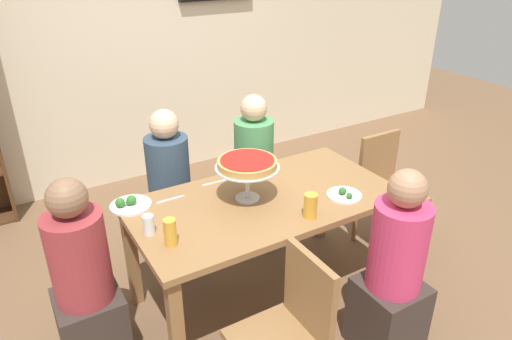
{
  "coord_description": "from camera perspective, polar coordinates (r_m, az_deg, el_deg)",
  "views": [
    {
      "loc": [
        -1.32,
        -2.11,
        2.16
      ],
      "look_at": [
        0.0,
        0.1,
        0.89
      ],
      "focal_mm": 33.05,
      "sensor_mm": 36.0,
      "label": 1
    }
  ],
  "objects": [
    {
      "name": "cutlery_fork_near",
      "position": [
        3.06,
        -4.94,
        -1.5
      ],
      "size": [
        0.18,
        0.02,
        0.0
      ],
      "primitive_type": "cube",
      "rotation": [
        0.0,
        0.0,
        3.1
      ],
      "color": "silver",
      "rests_on": "dining_table"
    },
    {
      "name": "deep_dish_pizza_stand",
      "position": [
        2.76,
        -1.06,
        0.53
      ],
      "size": [
        0.38,
        0.38,
        0.26
      ],
      "color": "silver",
      "rests_on": "dining_table"
    },
    {
      "name": "salad_plate_far_diner",
      "position": [
        2.87,
        -15.07,
        -3.96
      ],
      "size": [
        0.24,
        0.24,
        0.07
      ],
      "color": "white",
      "rests_on": "dining_table"
    },
    {
      "name": "chair_near_left",
      "position": [
        2.38,
        4.03,
        -18.7
      ],
      "size": [
        0.4,
        0.4,
        0.87
      ],
      "rotation": [
        0.0,
        0.0,
        1.57
      ],
      "color": "olive",
      "rests_on": "ground_plane"
    },
    {
      "name": "beer_glass_amber_tall",
      "position": [
        2.46,
        -10.34,
        -7.42
      ],
      "size": [
        0.07,
        0.07,
        0.15
      ],
      "primitive_type": "cylinder",
      "color": "gold",
      "rests_on": "dining_table"
    },
    {
      "name": "dining_table",
      "position": [
        2.92,
        1.01,
        -5.03
      ],
      "size": [
        1.63,
        0.86,
        0.74
      ],
      "color": "olive",
      "rests_on": "ground_plane"
    },
    {
      "name": "chair_head_east",
      "position": [
        3.68,
        15.46,
        -1.86
      ],
      "size": [
        0.4,
        0.4,
        0.87
      ],
      "rotation": [
        0.0,
        0.0,
        3.14
      ],
      "color": "olive",
      "rests_on": "ground_plane"
    },
    {
      "name": "rear_partition",
      "position": [
        4.58,
        -14.16,
        15.91
      ],
      "size": [
        8.0,
        0.12,
        2.8
      ],
      "primitive_type": "cube",
      "color": "beige",
      "rests_on": "ground_plane"
    },
    {
      "name": "diner_far_right",
      "position": [
        3.68,
        -0.26,
        -0.73
      ],
      "size": [
        0.34,
        0.34,
        1.15
      ],
      "rotation": [
        0.0,
        0.0,
        -1.57
      ],
      "color": "#382D28",
      "rests_on": "ground_plane"
    },
    {
      "name": "salad_plate_near_diner",
      "position": [
        2.93,
        10.63,
        -2.95
      ],
      "size": [
        0.21,
        0.21,
        0.06
      ],
      "color": "white",
      "rests_on": "dining_table"
    },
    {
      "name": "diner_head_west",
      "position": [
        2.72,
        -19.94,
        -13.48
      ],
      "size": [
        0.34,
        0.34,
        1.15
      ],
      "color": "#382D28",
      "rests_on": "ground_plane"
    },
    {
      "name": "ground_plane",
      "position": [
        3.3,
        0.92,
        -14.68
      ],
      "size": [
        12.0,
        12.0,
        0.0
      ],
      "primitive_type": "plane",
      "color": "brown"
    },
    {
      "name": "diner_near_right",
      "position": [
        2.75,
        16.26,
        -12.46
      ],
      "size": [
        0.34,
        0.34,
        1.15
      ],
      "rotation": [
        0.0,
        0.0,
        1.57
      ],
      "color": "#382D28",
      "rests_on": "ground_plane"
    },
    {
      "name": "cutlery_knife_near",
      "position": [
        2.9,
        -10.32,
        -3.52
      ],
      "size": [
        0.18,
        0.02,
        0.0
      ],
      "primitive_type": "cube",
      "rotation": [
        0.0,
        0.0,
        3.15
      ],
      "color": "silver",
      "rests_on": "dining_table"
    },
    {
      "name": "diner_far_left",
      "position": [
        3.44,
        -10.29,
        -3.23
      ],
      "size": [
        0.34,
        0.34,
        1.15
      ],
      "rotation": [
        0.0,
        0.0,
        -1.57
      ],
      "color": "#382D28",
      "rests_on": "ground_plane"
    },
    {
      "name": "beer_glass_amber_short",
      "position": [
        2.67,
        6.62,
        -4.31
      ],
      "size": [
        0.08,
        0.08,
        0.14
      ],
      "primitive_type": "cylinder",
      "color": "gold",
      "rests_on": "dining_table"
    },
    {
      "name": "water_glass_clear_near",
      "position": [
        2.58,
        -12.87,
        -6.48
      ],
      "size": [
        0.06,
        0.06,
        0.11
      ],
      "primitive_type": "cylinder",
      "color": "white",
      "rests_on": "dining_table"
    }
  ]
}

